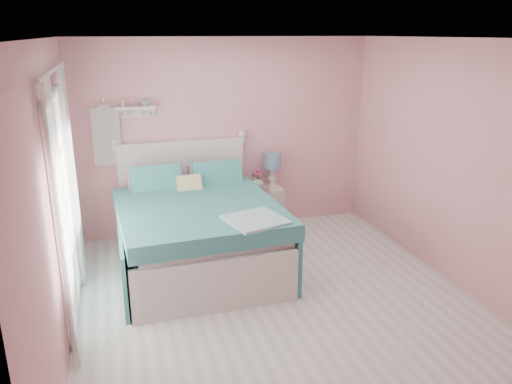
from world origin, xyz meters
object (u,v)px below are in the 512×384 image
bed (197,232)px  vase (258,182)px  nightstand (266,208)px  teacup (265,188)px  table_lamp (272,163)px

bed → vase: 1.38m
bed → vase: bearing=39.1°
bed → vase: (1.01, 0.91, 0.26)m
nightstand → teacup: (-0.06, -0.15, 0.34)m
teacup → vase: bearing=110.0°
table_lamp → teacup: size_ratio=4.70×
nightstand → vase: bearing=171.4°
nightstand → vase: vase is taller
bed → vase: bed is taller
nightstand → teacup: size_ratio=6.14×
table_lamp → vase: size_ratio=2.67×
vase → teacup: 0.18m
vase → teacup: size_ratio=1.76×
vase → teacup: bearing=-70.0°
bed → teacup: bed is taller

